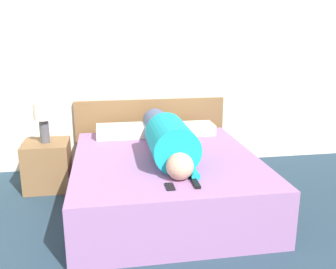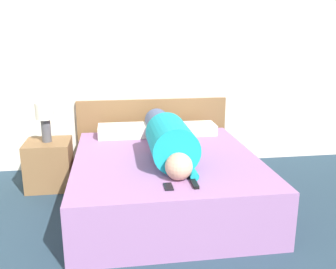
{
  "view_description": "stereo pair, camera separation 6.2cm",
  "coord_description": "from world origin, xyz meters",
  "px_view_note": "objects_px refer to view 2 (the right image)",
  "views": [
    {
      "loc": [
        -0.68,
        -0.43,
        1.61
      ],
      "look_at": [
        -0.16,
        2.69,
        0.73
      ],
      "focal_mm": 40.0,
      "sensor_mm": 36.0,
      "label": 1
    },
    {
      "loc": [
        -0.62,
        -0.44,
        1.61
      ],
      "look_at": [
        -0.16,
        2.69,
        0.73
      ],
      "focal_mm": 40.0,
      "sensor_mm": 36.0,
      "label": 2
    }
  ],
  "objects_px": {
    "table_lamp": "(45,116)",
    "nightstand": "(49,164)",
    "pillow_second": "(189,129)",
    "bed": "(166,180)",
    "pillow_near_headboard": "(126,131)",
    "person_lying": "(168,138)",
    "cell_phone": "(168,187)",
    "tv_remote": "(195,184)"
  },
  "relations": [
    {
      "from": "tv_remote",
      "to": "pillow_second",
      "type": "bearing_deg",
      "value": 79.95
    },
    {
      "from": "bed",
      "to": "cell_phone",
      "type": "bearing_deg",
      "value": -96.56
    },
    {
      "from": "bed",
      "to": "pillow_second",
      "type": "xyz_separation_m",
      "value": [
        0.38,
        0.75,
        0.3
      ]
    },
    {
      "from": "bed",
      "to": "table_lamp",
      "type": "xyz_separation_m",
      "value": [
        -1.16,
        0.6,
        0.53
      ]
    },
    {
      "from": "bed",
      "to": "pillow_second",
      "type": "distance_m",
      "value": 0.89
    },
    {
      "from": "pillow_near_headboard",
      "to": "tv_remote",
      "type": "bearing_deg",
      "value": -72.71
    },
    {
      "from": "nightstand",
      "to": "pillow_second",
      "type": "relative_size",
      "value": 0.86
    },
    {
      "from": "pillow_near_headboard",
      "to": "pillow_second",
      "type": "relative_size",
      "value": 1.05
    },
    {
      "from": "bed",
      "to": "pillow_second",
      "type": "bearing_deg",
      "value": 63.2
    },
    {
      "from": "nightstand",
      "to": "pillow_second",
      "type": "height_order",
      "value": "pillow_second"
    },
    {
      "from": "nightstand",
      "to": "cell_phone",
      "type": "height_order",
      "value": "nightstand"
    },
    {
      "from": "bed",
      "to": "pillow_near_headboard",
      "type": "height_order",
      "value": "pillow_near_headboard"
    },
    {
      "from": "table_lamp",
      "to": "pillow_second",
      "type": "distance_m",
      "value": 1.57
    },
    {
      "from": "bed",
      "to": "cell_phone",
      "type": "xyz_separation_m",
      "value": [
        -0.08,
        -0.72,
        0.25
      ]
    },
    {
      "from": "pillow_second",
      "to": "tv_remote",
      "type": "xyz_separation_m",
      "value": [
        -0.26,
        -1.46,
        -0.04
      ]
    },
    {
      "from": "nightstand",
      "to": "tv_remote",
      "type": "xyz_separation_m",
      "value": [
        1.28,
        -1.32,
        0.25
      ]
    },
    {
      "from": "bed",
      "to": "person_lying",
      "type": "relative_size",
      "value": 1.2
    },
    {
      "from": "bed",
      "to": "cell_phone",
      "type": "distance_m",
      "value": 0.77
    },
    {
      "from": "table_lamp",
      "to": "tv_remote",
      "type": "height_order",
      "value": "table_lamp"
    },
    {
      "from": "table_lamp",
      "to": "pillow_near_headboard",
      "type": "relative_size",
      "value": 0.67
    },
    {
      "from": "nightstand",
      "to": "person_lying",
      "type": "xyz_separation_m",
      "value": [
        1.19,
        -0.57,
        0.4
      ]
    },
    {
      "from": "table_lamp",
      "to": "bed",
      "type": "bearing_deg",
      "value": -27.35
    },
    {
      "from": "pillow_second",
      "to": "cell_phone",
      "type": "bearing_deg",
      "value": -107.42
    },
    {
      "from": "table_lamp",
      "to": "cell_phone",
      "type": "bearing_deg",
      "value": -50.76
    },
    {
      "from": "person_lying",
      "to": "pillow_second",
      "type": "bearing_deg",
      "value": 63.64
    },
    {
      "from": "table_lamp",
      "to": "pillow_second",
      "type": "relative_size",
      "value": 0.71
    },
    {
      "from": "bed",
      "to": "table_lamp",
      "type": "height_order",
      "value": "table_lamp"
    },
    {
      "from": "bed",
      "to": "tv_remote",
      "type": "bearing_deg",
      "value": -80.52
    },
    {
      "from": "person_lying",
      "to": "pillow_second",
      "type": "distance_m",
      "value": 0.81
    },
    {
      "from": "bed",
      "to": "pillow_second",
      "type": "relative_size",
      "value": 3.31
    },
    {
      "from": "table_lamp",
      "to": "tv_remote",
      "type": "distance_m",
      "value": 1.86
    },
    {
      "from": "person_lying",
      "to": "tv_remote",
      "type": "xyz_separation_m",
      "value": [
        0.1,
        -0.74,
        -0.16
      ]
    },
    {
      "from": "tv_remote",
      "to": "cell_phone",
      "type": "distance_m",
      "value": 0.2
    },
    {
      "from": "pillow_near_headboard",
      "to": "tv_remote",
      "type": "relative_size",
      "value": 4.08
    },
    {
      "from": "nightstand",
      "to": "tv_remote",
      "type": "distance_m",
      "value": 1.86
    },
    {
      "from": "pillow_second",
      "to": "table_lamp",
      "type": "bearing_deg",
      "value": -174.54
    },
    {
      "from": "nightstand",
      "to": "table_lamp",
      "type": "bearing_deg",
      "value": 180.0
    },
    {
      "from": "tv_remote",
      "to": "cell_phone",
      "type": "relative_size",
      "value": 1.15
    },
    {
      "from": "nightstand",
      "to": "person_lying",
      "type": "bearing_deg",
      "value": -25.81
    },
    {
      "from": "bed",
      "to": "person_lying",
      "type": "bearing_deg",
      "value": 53.14
    },
    {
      "from": "table_lamp",
      "to": "nightstand",
      "type": "bearing_deg",
      "value": 0.0
    },
    {
      "from": "person_lying",
      "to": "cell_phone",
      "type": "bearing_deg",
      "value": -97.92
    }
  ]
}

